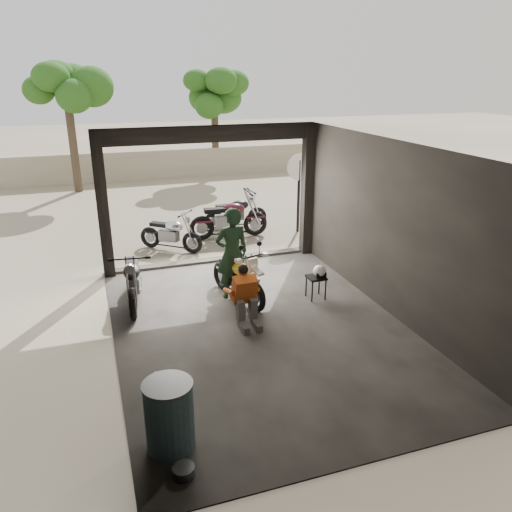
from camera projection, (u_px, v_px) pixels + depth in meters
ground at (260, 328)px, 8.87m from camera, size 80.00×80.00×0.00m
garage at (250, 251)px, 8.92m from camera, size 7.00×7.13×3.20m
boundary_wall at (152, 165)px, 21.10m from camera, size 18.00×0.30×1.20m
tree_left at (65, 81)px, 17.69m from camera, size 2.20×2.20×5.60m
tree_right at (214, 91)px, 20.92m from camera, size 2.20×2.20×5.00m
main_bike at (238, 274)px, 9.81m from camera, size 1.09×1.76×1.09m
left_bike at (133, 277)px, 9.64m from camera, size 0.90×1.76×1.14m
outside_bike_a at (170, 231)px, 12.58m from camera, size 1.59×1.48×1.04m
outside_bike_b at (229, 215)px, 13.51m from camera, size 1.92×0.86×1.28m
outside_bike_c at (236, 210)px, 14.32m from camera, size 1.65×0.71×1.10m
rider at (232, 254)px, 9.80m from camera, size 0.72×0.50×1.87m
mechanic at (247, 299)px, 8.77m from camera, size 0.57×0.76×1.08m
stool at (316, 280)px, 9.90m from camera, size 0.35×0.35×0.48m
helmet at (319, 271)px, 9.82m from camera, size 0.26×0.27×0.24m
oil_drum at (170, 417)px, 5.90m from camera, size 0.69×0.69×0.90m
sign_post at (299, 180)px, 13.75m from camera, size 0.74×0.08×2.22m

